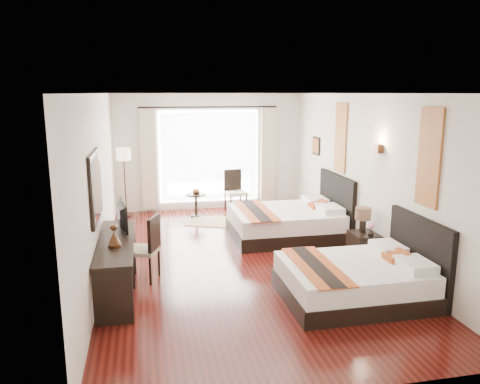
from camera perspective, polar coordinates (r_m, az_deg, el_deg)
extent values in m
cube|color=#360C09|center=(8.11, 0.05, -8.30)|extent=(4.50, 7.50, 0.01)
cube|color=white|center=(7.60, 0.05, 11.87)|extent=(4.50, 7.50, 0.02)
cube|color=silver|center=(8.47, 15.10, 2.02)|extent=(0.01, 7.50, 2.80)
cube|color=silver|center=(7.61, -16.74, 0.82)|extent=(0.01, 7.50, 2.80)
cube|color=silver|center=(11.38, -3.80, 4.87)|extent=(4.50, 0.01, 2.80)
cube|color=silver|center=(4.25, 10.48, -7.56)|extent=(4.50, 0.01, 2.80)
cube|color=white|center=(11.38, -3.79, 4.36)|extent=(2.40, 0.02, 2.20)
cube|color=white|center=(11.32, -3.74, 4.32)|extent=(2.30, 0.02, 2.10)
cube|color=beige|center=(11.18, -11.11, 3.92)|extent=(0.35, 0.14, 2.35)
cube|color=beige|center=(11.57, 3.43, 4.39)|extent=(0.35, 0.14, 2.35)
cube|color=maroon|center=(6.83, 22.07, 3.91)|extent=(0.03, 0.50, 1.35)
cube|color=maroon|center=(9.38, 12.18, 6.49)|extent=(0.03, 0.50, 1.35)
cube|color=#3F2616|center=(7.94, 16.53, 5.09)|extent=(0.10, 0.14, 0.14)
cube|color=black|center=(6.74, -17.20, 0.71)|extent=(0.04, 1.25, 0.95)
cube|color=white|center=(6.74, -16.99, 0.72)|extent=(0.01, 1.12, 0.82)
cube|color=black|center=(6.82, 13.47, -11.61)|extent=(1.91, 1.49, 0.23)
cube|color=white|center=(6.72, 13.58, -9.60)|extent=(1.85, 1.45, 0.28)
cube|color=black|center=(7.12, 20.98, -7.23)|extent=(0.08, 1.49, 1.12)
cube|color=#A52A1A|center=(6.46, 9.29, -8.89)|extent=(0.51, 1.55, 0.02)
cube|color=black|center=(9.35, 5.41, -4.73)|extent=(2.08, 1.63, 0.25)
cube|color=white|center=(9.27, 5.45, -3.07)|extent=(2.02, 1.59, 0.30)
cube|color=black|center=(9.59, 11.66, -1.51)|extent=(0.08, 1.63, 1.22)
cube|color=#A52A1A|center=(9.08, 1.94, -2.30)|extent=(0.56, 1.69, 0.02)
cube|color=black|center=(8.23, 14.85, -6.53)|extent=(0.42, 0.52, 0.50)
cylinder|color=black|center=(8.17, 14.71, -4.00)|extent=(0.11, 0.11, 0.22)
cylinder|color=#452E21|center=(8.12, 14.79, -2.56)|extent=(0.27, 0.27, 0.20)
imported|color=black|center=(7.98, 15.65, -4.82)|extent=(0.15, 0.15, 0.12)
cube|color=black|center=(7.04, -14.73, -8.60)|extent=(0.50, 2.20, 0.76)
imported|color=black|center=(7.39, -14.61, -2.82)|extent=(0.21, 0.75, 0.43)
cube|color=beige|center=(7.30, -11.90, -6.97)|extent=(0.60, 0.60, 0.06)
cube|color=black|center=(7.14, -10.44, -4.97)|extent=(0.20, 0.43, 0.52)
cylinder|color=black|center=(11.17, -13.65, -2.82)|extent=(0.24, 0.24, 0.03)
cylinder|color=#3F2616|center=(11.02, -13.83, 0.63)|extent=(0.03, 0.03, 1.35)
cylinder|color=beige|center=(10.90, -14.02, 4.51)|extent=(0.32, 0.32, 0.28)
cylinder|color=black|center=(10.87, -5.37, -1.59)|extent=(0.46, 0.46, 0.53)
imported|color=#49361A|center=(10.83, -5.37, -0.07)|extent=(0.21, 0.21, 0.05)
cube|color=beige|center=(11.15, -0.53, -0.11)|extent=(0.54, 0.54, 0.06)
cube|color=black|center=(11.29, -0.91, 1.49)|extent=(0.44, 0.13, 0.52)
cube|color=tan|center=(10.39, -2.74, -3.66)|extent=(1.52, 1.30, 0.01)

